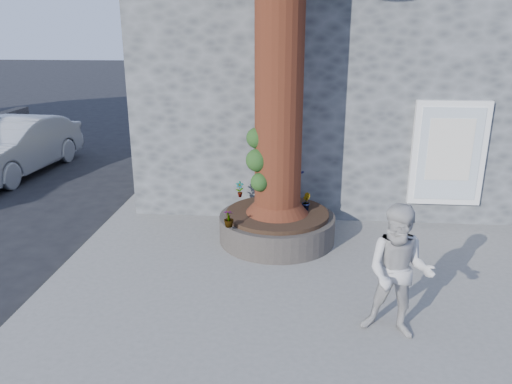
# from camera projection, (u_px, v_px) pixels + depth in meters

# --- Properties ---
(ground) EXTENTS (120.00, 120.00, 0.00)m
(ground) POSITION_uv_depth(u_px,v_px,m) (223.00, 293.00, 8.29)
(ground) COLOR black
(ground) RESTS_ON ground
(pavement) EXTENTS (9.00, 8.00, 0.12)m
(pavement) POSITION_uv_depth(u_px,v_px,m) (312.00, 266.00, 9.09)
(pavement) COLOR slate
(pavement) RESTS_ON ground
(yellow_line) EXTENTS (0.10, 30.00, 0.01)m
(yellow_line) POSITION_uv_depth(u_px,v_px,m) (72.00, 259.00, 9.49)
(yellow_line) COLOR yellow
(yellow_line) RESTS_ON ground
(stone_shop) EXTENTS (10.30, 8.30, 6.30)m
(stone_shop) POSITION_uv_depth(u_px,v_px,m) (348.00, 67.00, 13.90)
(stone_shop) COLOR #444748
(stone_shop) RESTS_ON ground
(planter) EXTENTS (2.30, 2.30, 0.60)m
(planter) POSITION_uv_depth(u_px,v_px,m) (277.00, 226.00, 9.99)
(planter) COLOR black
(planter) RESTS_ON pavement
(man) EXTENTS (0.76, 0.55, 1.94)m
(man) POSITION_uv_depth(u_px,v_px,m) (302.00, 175.00, 11.08)
(man) COLOR #15163A
(man) RESTS_ON pavement
(woman) EXTENTS (1.09, 0.95, 1.90)m
(woman) POSITION_uv_depth(u_px,v_px,m) (399.00, 272.00, 6.70)
(woman) COLOR #B8B5B0
(woman) RESTS_ON pavement
(shopping_bag) EXTENTS (0.23, 0.19, 0.28)m
(shopping_bag) POSITION_uv_depth(u_px,v_px,m) (309.00, 211.00, 11.26)
(shopping_bag) COLOR white
(shopping_bag) RESTS_ON pavement
(car_silver) EXTENTS (2.11, 5.13, 1.65)m
(car_silver) POSITION_uv_depth(u_px,v_px,m) (14.00, 147.00, 14.79)
(car_silver) COLOR #9DA0A4
(car_silver) RESTS_ON ground
(plant_a) EXTENTS (0.20, 0.15, 0.34)m
(plant_a) POSITION_uv_depth(u_px,v_px,m) (240.00, 189.00, 10.71)
(plant_a) COLOR gray
(plant_a) RESTS_ON planter
(plant_b) EXTENTS (0.22, 0.22, 0.36)m
(plant_b) POSITION_uv_depth(u_px,v_px,m) (306.00, 202.00, 9.91)
(plant_b) COLOR gray
(plant_b) RESTS_ON planter
(plant_c) EXTENTS (0.19, 0.19, 0.33)m
(plant_c) POSITION_uv_depth(u_px,v_px,m) (229.00, 218.00, 9.10)
(plant_c) COLOR gray
(plant_c) RESTS_ON planter
(plant_d) EXTENTS (0.29, 0.30, 0.26)m
(plant_d) POSITION_uv_depth(u_px,v_px,m) (263.00, 202.00, 10.05)
(plant_d) COLOR gray
(plant_d) RESTS_ON planter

